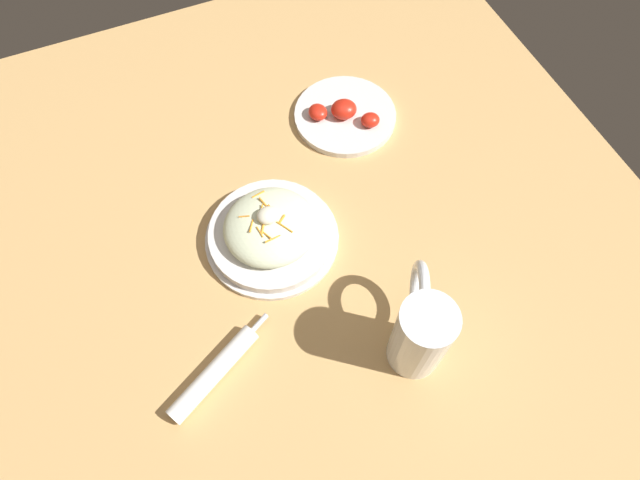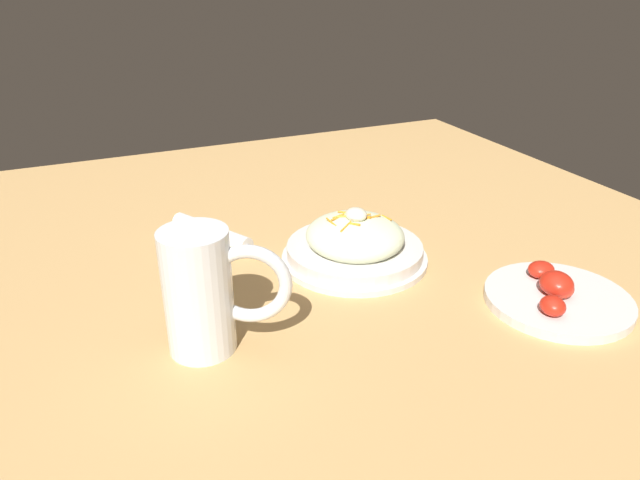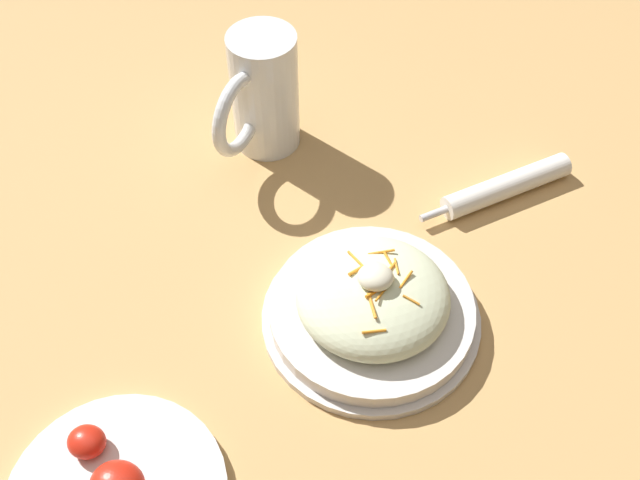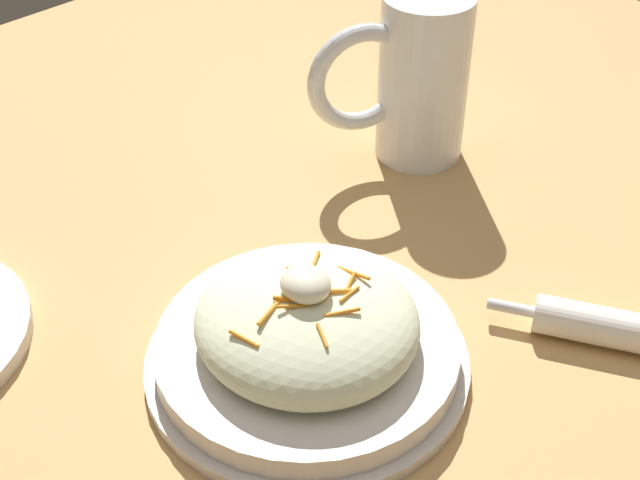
# 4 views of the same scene
# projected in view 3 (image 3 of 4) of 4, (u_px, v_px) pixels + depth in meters

# --- Properties ---
(ground_plane) EXTENTS (1.43, 1.43, 0.00)m
(ground_plane) POSITION_uv_depth(u_px,v_px,m) (390.00, 279.00, 0.87)
(ground_plane) COLOR tan
(salad_plate) EXTENTS (0.24, 0.24, 0.09)m
(salad_plate) POSITION_uv_depth(u_px,v_px,m) (372.00, 305.00, 0.81)
(salad_plate) COLOR silver
(salad_plate) RESTS_ON ground_plane
(beer_mug) EXTENTS (0.10, 0.15, 0.16)m
(beer_mug) POSITION_uv_depth(u_px,v_px,m) (263.00, 100.00, 0.95)
(beer_mug) COLOR white
(beer_mug) RESTS_ON ground_plane
(napkin_roll) EXTENTS (0.20, 0.12, 0.03)m
(napkin_roll) POSITION_uv_depth(u_px,v_px,m) (506.00, 186.00, 0.94)
(napkin_roll) COLOR white
(napkin_roll) RESTS_ON ground_plane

